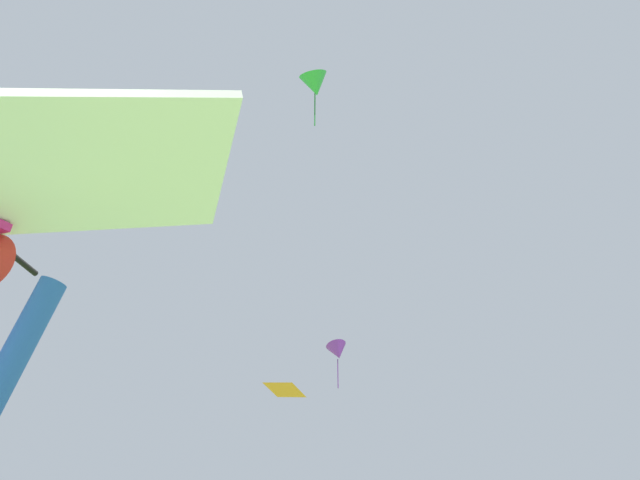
% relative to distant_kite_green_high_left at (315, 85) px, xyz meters
% --- Properties ---
extents(distant_kite_green_high_left, '(1.55, 1.76, 2.75)m').
position_rel_distant_kite_green_high_left_xyz_m(distant_kite_green_high_left, '(0.00, 0.00, 0.00)').
color(distant_kite_green_high_left, green).
extents(distant_kite_orange_high_right, '(0.88, 0.87, 0.21)m').
position_rel_distant_kite_green_high_left_xyz_m(distant_kite_orange_high_right, '(3.13, -7.34, -14.50)').
color(distant_kite_orange_high_right, orange).
extents(distant_kite_purple_far_center, '(0.97, 0.87, 1.93)m').
position_rel_distant_kite_green_high_left_xyz_m(distant_kite_purple_far_center, '(-1.53, 5.13, -9.05)').
color(distant_kite_purple_far_center, purple).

